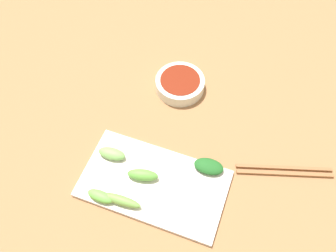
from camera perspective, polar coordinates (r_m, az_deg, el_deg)
name	(u,v)px	position (r m, az deg, el deg)	size (l,w,h in m)	color
tabletop	(165,139)	(0.94, -0.53, -1.99)	(2.10, 2.10, 0.02)	#986942
sauce_bowl	(180,84)	(1.01, 1.88, 6.62)	(0.13, 0.13, 0.04)	silver
serving_plate	(154,184)	(0.87, -2.20, -8.95)	(0.19, 0.34, 0.01)	silver
broccoli_stalk_0	(121,200)	(0.84, -7.38, -11.39)	(0.02, 0.10, 0.02)	#70A448
broccoli_stalk_1	(143,175)	(0.86, -3.96, -7.61)	(0.03, 0.07, 0.03)	#60A840
broccoli_stalk_2	(100,196)	(0.85, -10.49, -10.70)	(0.03, 0.06, 0.02)	#67B848
broccoli_leafy_3	(209,166)	(0.87, 6.36, -6.27)	(0.04, 0.07, 0.02)	#205D22
broccoli_stalk_4	(112,154)	(0.89, -8.72, -4.28)	(0.03, 0.07, 0.02)	#77B058
chopsticks	(284,171)	(0.93, 17.63, -6.73)	(0.09, 0.23, 0.01)	#8E5D36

